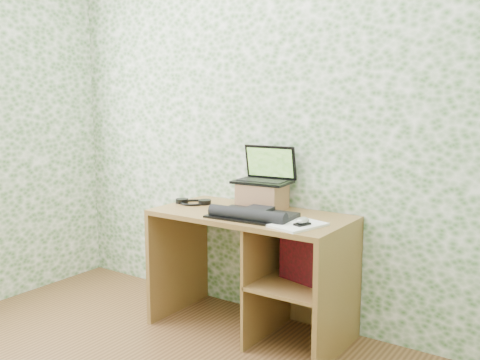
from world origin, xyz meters
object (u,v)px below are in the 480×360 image
Objects in this scene: desk at (264,257)px; riser at (262,196)px; notepad at (298,225)px; laptop at (266,174)px; keyboard at (253,215)px.

desk is 0.38m from riser.
laptop is at bearing 156.85° from notepad.
laptop is 1.25× the size of notepad.
desk is at bearing 92.84° from keyboard.
riser reaches higher than keyboard.
keyboard reaches higher than notepad.
laptop is 0.68× the size of keyboard.
keyboard is at bearing -68.51° from riser.
desk is 3.29× the size of laptop.
laptop is (0.00, 0.04, 0.14)m from riser.
notepad is at bearing -43.33° from laptop.
notepad is at bearing -34.67° from riser.
laptop is 0.37m from keyboard.
laptop reaches higher than notepad.
desk is at bearing 167.50° from notepad.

